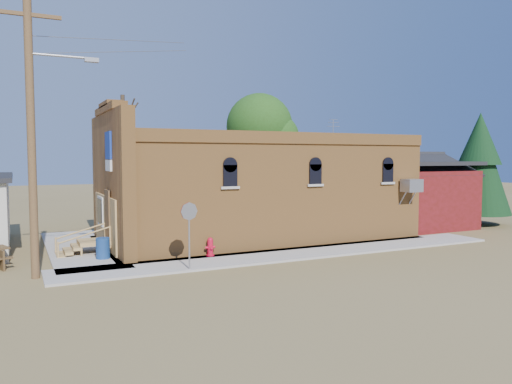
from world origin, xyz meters
name	(u,v)px	position (x,y,z in m)	size (l,w,h in m)	color
ground	(275,262)	(0.00, 0.00, 0.00)	(120.00, 120.00, 0.00)	brown
sidewalk_south	(298,254)	(1.50, 0.90, 0.04)	(19.00, 2.20, 0.08)	#9E9991
sidewalk_west	(80,248)	(-6.30, 6.00, 0.04)	(2.60, 10.00, 0.08)	#9E9991
brick_bar	(252,190)	(1.64, 5.49, 2.34)	(16.40, 7.97, 6.30)	#B77637
red_shed	(407,186)	(11.50, 5.50, 2.27)	(5.40, 6.40, 4.30)	#4F120D
utility_pole	(33,131)	(-8.14, 1.20, 4.77)	(3.12, 0.26, 9.00)	#543321
tree_bare_near	(123,122)	(-3.00, 13.00, 5.96)	(2.80, 2.80, 7.65)	#443327
tree_leafy	(259,127)	(6.00, 13.50, 5.93)	(4.40, 4.40, 8.15)	#443327
evergreen_tree	(479,161)	(15.50, 4.00, 3.71)	(3.60, 3.60, 6.50)	#443327
fire_hydrant	(210,247)	(-1.92, 1.80, 0.44)	(0.42, 0.41, 0.73)	red
stop_sign	(189,218)	(-3.37, 0.00, 1.86)	(0.63, 0.16, 2.31)	#96969B
trash_barrel	(103,248)	(-5.77, 3.12, 0.48)	(0.52, 0.52, 0.79)	navy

